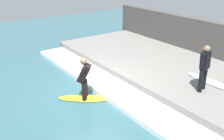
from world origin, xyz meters
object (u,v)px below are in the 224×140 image
(surfboard_waiting_near, at_px, (210,82))
(surfboard_riding, at_px, (85,98))
(surfer_riding, at_px, (84,76))
(surfer_waiting_near, at_px, (204,66))

(surfboard_waiting_near, bearing_deg, surfboard_riding, 150.82)
(surfboard_riding, xyz_separation_m, surfer_riding, (-0.00, 0.00, 0.81))
(surfer_riding, relative_size, surfer_waiting_near, 0.93)
(surfer_riding, bearing_deg, surfboard_waiting_near, -29.18)
(surfer_riding, height_order, surfboard_waiting_near, surfer_riding)
(surfer_waiting_near, height_order, surfboard_waiting_near, surfer_waiting_near)
(surfer_riding, bearing_deg, surfboard_riding, 0.00)
(surfboard_waiting_near, bearing_deg, surfer_waiting_near, -166.32)
(surfboard_riding, bearing_deg, surfer_riding, 180.00)
(surfboard_riding, xyz_separation_m, surfboard_waiting_near, (3.82, -2.13, 0.40))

